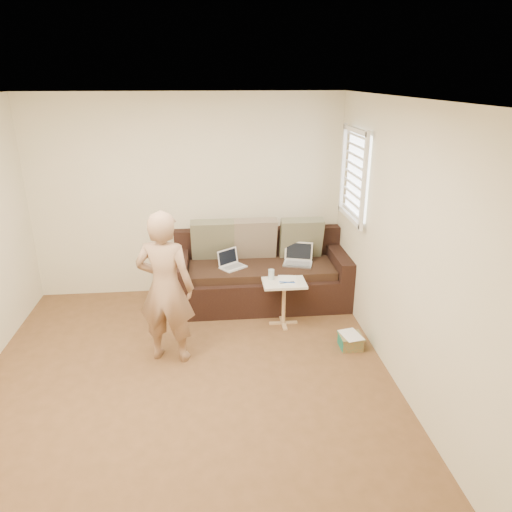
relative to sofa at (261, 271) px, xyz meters
name	(u,v)px	position (x,y,z in m)	size (l,w,h in m)	color
floor	(187,388)	(-0.90, -1.77, -0.42)	(4.50, 4.50, 0.00)	brown
ceiling	(169,100)	(-0.90, -1.77, 2.18)	(4.50, 4.50, 0.00)	white
wall_back	(188,197)	(-0.90, 0.48, 0.87)	(4.00, 4.00, 0.00)	beige
wall_front	(151,459)	(-0.90, -4.03, 0.87)	(4.00, 4.00, 0.00)	beige
wall_right	(406,252)	(1.10, -1.77, 0.87)	(4.50, 4.50, 0.00)	beige
window_blinds	(354,175)	(1.05, -0.27, 1.28)	(0.12, 0.88, 1.08)	white
sofa	(261,271)	(0.00, 0.00, 0.00)	(2.20, 0.95, 0.85)	black
pillow_left	(213,240)	(-0.60, 0.23, 0.37)	(0.55, 0.14, 0.55)	#5C5C44
pillow_mid	(255,239)	(-0.05, 0.23, 0.37)	(0.55, 0.14, 0.55)	#736352
pillow_right	(301,238)	(0.55, 0.19, 0.37)	(0.55, 0.14, 0.55)	#5C5C44
laptop_silver	(298,264)	(0.47, -0.05, 0.10)	(0.36, 0.26, 0.24)	#B7BABC
laptop_white	(233,268)	(-0.36, -0.08, 0.10)	(0.30, 0.22, 0.22)	white
person	(166,288)	(-1.09, -1.22, 0.37)	(0.58, 0.40, 1.60)	#956F51
side_table	(284,303)	(0.20, -0.62, -0.15)	(0.49, 0.35, 0.54)	silver
drinking_glass	(271,275)	(0.06, -0.54, 0.18)	(0.07, 0.07, 0.12)	silver
scissors	(287,282)	(0.23, -0.66, 0.13)	(0.18, 0.10, 0.02)	silver
paper_on_table	(287,280)	(0.24, -0.59, 0.12)	(0.21, 0.30, 0.00)	white
striped_box	(351,341)	(0.85, -1.22, -0.35)	(0.25, 0.25, 0.15)	#CD5A1E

